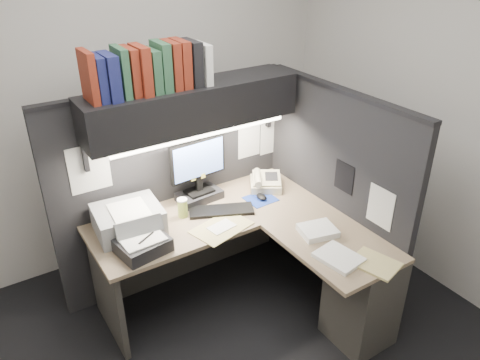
# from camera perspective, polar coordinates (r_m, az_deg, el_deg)

# --- Properties ---
(floor) EXTENTS (3.50, 3.50, 0.00)m
(floor) POSITION_cam_1_polar(r_m,az_deg,el_deg) (3.51, -0.50, -18.96)
(floor) COLOR black
(floor) RESTS_ON ground
(wall_back) EXTENTS (3.50, 0.04, 2.70)m
(wall_back) POSITION_cam_1_polar(r_m,az_deg,el_deg) (3.94, -12.50, 9.42)
(wall_back) COLOR silver
(wall_back) RESTS_ON floor
(wall_front) EXTENTS (3.50, 0.04, 2.70)m
(wall_front) POSITION_cam_1_polar(r_m,az_deg,el_deg) (1.83, 26.56, -17.09)
(wall_front) COLOR silver
(wall_front) RESTS_ON floor
(wall_right) EXTENTS (0.04, 3.00, 2.70)m
(wall_right) POSITION_cam_1_polar(r_m,az_deg,el_deg) (3.83, 22.30, 7.46)
(wall_right) COLOR silver
(wall_right) RESTS_ON floor
(partition_back) EXTENTS (1.90, 0.06, 1.60)m
(partition_back) POSITION_cam_1_polar(r_m,az_deg,el_deg) (3.68, -7.92, -0.90)
(partition_back) COLOR black
(partition_back) RESTS_ON floor
(partition_right) EXTENTS (0.06, 1.50, 1.60)m
(partition_right) POSITION_cam_1_polar(r_m,az_deg,el_deg) (3.61, 11.14, -1.78)
(partition_right) COLOR black
(partition_right) RESTS_ON floor
(desk) EXTENTS (1.70, 1.53, 0.73)m
(desk) POSITION_cam_1_polar(r_m,az_deg,el_deg) (3.39, 5.70, -10.90)
(desk) COLOR #7D6C4F
(desk) RESTS_ON floor
(overhead_shelf) EXTENTS (1.55, 0.34, 0.30)m
(overhead_shelf) POSITION_cam_1_polar(r_m,az_deg,el_deg) (3.28, -5.84, 8.99)
(overhead_shelf) COLOR black
(overhead_shelf) RESTS_ON partition_back
(task_light_tube) EXTENTS (1.32, 0.04, 0.04)m
(task_light_tube) POSITION_cam_1_polar(r_m,az_deg,el_deg) (3.23, -4.53, 5.48)
(task_light_tube) COLOR white
(task_light_tube) RESTS_ON overhead_shelf
(monitor) EXTENTS (0.46, 0.23, 0.50)m
(monitor) POSITION_cam_1_polar(r_m,az_deg,el_deg) (3.54, -5.06, 0.40)
(monitor) COLOR black
(monitor) RESTS_ON desk
(keyboard) EXTENTS (0.50, 0.34, 0.02)m
(keyboard) POSITION_cam_1_polar(r_m,az_deg,el_deg) (3.46, -2.29, -3.74)
(keyboard) COLOR black
(keyboard) RESTS_ON desk
(mousepad) EXTENTS (0.23, 0.21, 0.00)m
(mousepad) POSITION_cam_1_polar(r_m,az_deg,el_deg) (3.63, 2.53, -2.31)
(mousepad) COLOR navy
(mousepad) RESTS_ON desk
(mouse) EXTENTS (0.07, 0.11, 0.04)m
(mouse) POSITION_cam_1_polar(r_m,az_deg,el_deg) (3.61, 2.63, -2.06)
(mouse) COLOR black
(mouse) RESTS_ON mousepad
(telephone) EXTENTS (0.34, 0.34, 0.10)m
(telephone) POSITION_cam_1_polar(r_m,az_deg,el_deg) (3.77, 3.15, -0.25)
(telephone) COLOR beige
(telephone) RESTS_ON desk
(coffee_cup) EXTENTS (0.08, 0.08, 0.13)m
(coffee_cup) POSITION_cam_1_polar(r_m,az_deg,el_deg) (3.41, -7.01, -3.45)
(coffee_cup) COLOR #BECC51
(coffee_cup) RESTS_ON desk
(printer) EXTENTS (0.47, 0.41, 0.18)m
(printer) POSITION_cam_1_polar(r_m,az_deg,el_deg) (3.31, -13.47, -4.67)
(printer) COLOR #929698
(printer) RESTS_ON desk
(notebook_stack) EXTENTS (0.35, 0.30, 0.09)m
(notebook_stack) POSITION_cam_1_polar(r_m,az_deg,el_deg) (3.10, -11.76, -7.80)
(notebook_stack) COLOR black
(notebook_stack) RESTS_ON desk
(open_folder) EXTENTS (0.46, 0.36, 0.01)m
(open_folder) POSITION_cam_1_polar(r_m,az_deg,el_deg) (3.29, -2.26, -5.80)
(open_folder) COLOR tan
(open_folder) RESTS_ON desk
(paper_stack_a) EXTENTS (0.28, 0.25, 0.05)m
(paper_stack_a) POSITION_cam_1_polar(r_m,az_deg,el_deg) (3.26, 9.46, -6.11)
(paper_stack_a) COLOR white
(paper_stack_a) RESTS_ON desk
(paper_stack_b) EXTENTS (0.26, 0.30, 0.03)m
(paper_stack_b) POSITION_cam_1_polar(r_m,az_deg,el_deg) (3.06, 11.94, -9.23)
(paper_stack_b) COLOR white
(paper_stack_b) RESTS_ON desk
(manila_stack) EXTENTS (0.29, 0.33, 0.02)m
(manila_stack) POSITION_cam_1_polar(r_m,az_deg,el_deg) (3.07, 16.14, -9.76)
(manila_stack) COLOR tan
(manila_stack) RESTS_ON desk
(binder_row) EXTENTS (0.81, 0.25, 0.31)m
(binder_row) POSITION_cam_1_polar(r_m,az_deg,el_deg) (3.08, -11.09, 13.11)
(binder_row) COLOR maroon
(binder_row) RESTS_ON overhead_shelf
(pinned_papers) EXTENTS (1.76, 1.31, 0.51)m
(pinned_papers) POSITION_cam_1_polar(r_m,az_deg,el_deg) (3.44, 0.37, 2.01)
(pinned_papers) COLOR white
(pinned_papers) RESTS_ON partition_back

